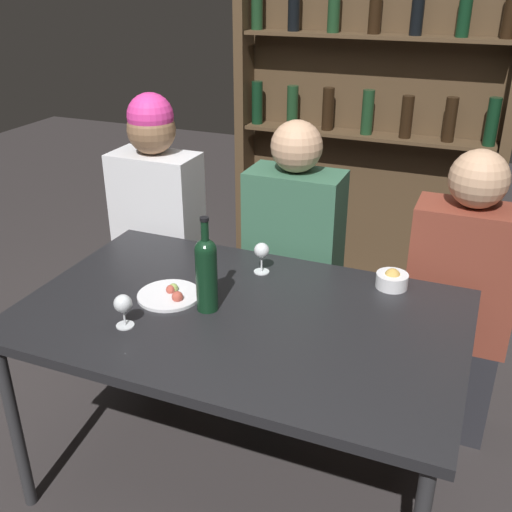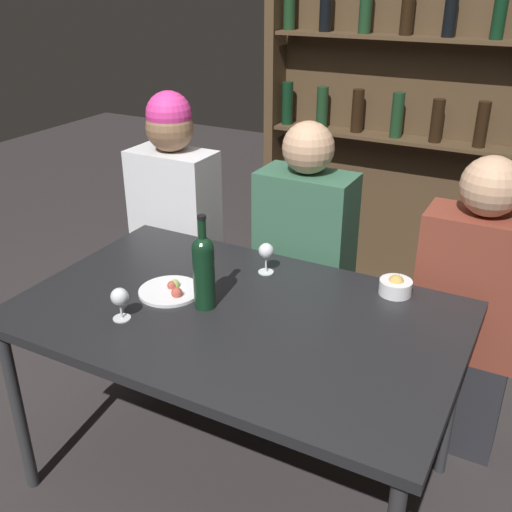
{
  "view_description": "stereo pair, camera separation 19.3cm",
  "coord_description": "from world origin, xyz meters",
  "px_view_note": "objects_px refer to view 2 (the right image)",
  "views": [
    {
      "loc": [
        0.72,
        -1.61,
        1.82
      ],
      "look_at": [
        0.0,
        0.14,
        0.92
      ],
      "focal_mm": 42.0,
      "sensor_mm": 36.0,
      "label": 1
    },
    {
      "loc": [
        0.89,
        -1.53,
        1.82
      ],
      "look_at": [
        0.0,
        0.14,
        0.92
      ],
      "focal_mm": 42.0,
      "sensor_mm": 36.0,
      "label": 2
    }
  ],
  "objects_px": {
    "wine_glass_0": "(266,252)",
    "seated_person_center": "(303,275)",
    "snack_bowl": "(396,286)",
    "seated_person_right": "(468,319)",
    "wine_glass_1": "(120,298)",
    "wine_bottle": "(204,268)",
    "food_plate_0": "(171,291)",
    "seated_person_left": "(176,235)"
  },
  "relations": [
    {
      "from": "wine_glass_0",
      "to": "seated_person_center",
      "type": "height_order",
      "value": "seated_person_center"
    },
    {
      "from": "snack_bowl",
      "to": "seated_person_right",
      "type": "height_order",
      "value": "seated_person_right"
    },
    {
      "from": "wine_glass_0",
      "to": "wine_glass_1",
      "type": "height_order",
      "value": "wine_glass_0"
    },
    {
      "from": "seated_person_center",
      "to": "wine_glass_1",
      "type": "bearing_deg",
      "value": -109.03
    },
    {
      "from": "wine_glass_0",
      "to": "wine_bottle",
      "type": "bearing_deg",
      "value": -101.91
    },
    {
      "from": "wine_bottle",
      "to": "wine_glass_0",
      "type": "height_order",
      "value": "wine_bottle"
    },
    {
      "from": "food_plate_0",
      "to": "seated_person_right",
      "type": "height_order",
      "value": "seated_person_right"
    },
    {
      "from": "wine_bottle",
      "to": "seated_person_left",
      "type": "distance_m",
      "value": 0.91
    },
    {
      "from": "wine_glass_0",
      "to": "snack_bowl",
      "type": "relative_size",
      "value": 1.04
    },
    {
      "from": "food_plate_0",
      "to": "seated_person_right",
      "type": "bearing_deg",
      "value": 33.34
    },
    {
      "from": "wine_bottle",
      "to": "seated_person_right",
      "type": "xyz_separation_m",
      "value": [
        0.79,
        0.65,
        -0.32
      ]
    },
    {
      "from": "wine_glass_0",
      "to": "seated_person_right",
      "type": "distance_m",
      "value": 0.83
    },
    {
      "from": "snack_bowl",
      "to": "seated_person_center",
      "type": "bearing_deg",
      "value": 151.7
    },
    {
      "from": "wine_glass_0",
      "to": "seated_person_left",
      "type": "bearing_deg",
      "value": 153.77
    },
    {
      "from": "wine_bottle",
      "to": "food_plate_0",
      "type": "bearing_deg",
      "value": 172.69
    },
    {
      "from": "seated_person_right",
      "to": "snack_bowl",
      "type": "bearing_deg",
      "value": -133.25
    },
    {
      "from": "wine_glass_0",
      "to": "wine_glass_1",
      "type": "xyz_separation_m",
      "value": [
        -0.27,
        -0.53,
        -0.01
      ]
    },
    {
      "from": "wine_glass_1",
      "to": "seated_person_left",
      "type": "xyz_separation_m",
      "value": [
        -0.38,
        0.85,
        -0.18
      ]
    },
    {
      "from": "seated_person_left",
      "to": "seated_person_right",
      "type": "relative_size",
      "value": 1.09
    },
    {
      "from": "seated_person_right",
      "to": "seated_person_center",
      "type": "bearing_deg",
      "value": -180.0
    },
    {
      "from": "snack_bowl",
      "to": "seated_person_center",
      "type": "relative_size",
      "value": 0.09
    },
    {
      "from": "wine_glass_0",
      "to": "seated_person_left",
      "type": "height_order",
      "value": "seated_person_left"
    },
    {
      "from": "snack_bowl",
      "to": "seated_person_center",
      "type": "height_order",
      "value": "seated_person_center"
    },
    {
      "from": "wine_bottle",
      "to": "wine_glass_0",
      "type": "distance_m",
      "value": 0.34
    },
    {
      "from": "wine_bottle",
      "to": "wine_glass_1",
      "type": "bearing_deg",
      "value": -134.94
    },
    {
      "from": "food_plate_0",
      "to": "seated_person_center",
      "type": "xyz_separation_m",
      "value": [
        0.25,
        0.63,
        -0.16
      ]
    },
    {
      "from": "seated_person_center",
      "to": "seated_person_right",
      "type": "relative_size",
      "value": 1.04
    },
    {
      "from": "wine_glass_0",
      "to": "seated_person_left",
      "type": "xyz_separation_m",
      "value": [
        -0.65,
        0.32,
        -0.18
      ]
    },
    {
      "from": "snack_bowl",
      "to": "seated_person_right",
      "type": "relative_size",
      "value": 0.09
    },
    {
      "from": "wine_glass_1",
      "to": "wine_glass_0",
      "type": "bearing_deg",
      "value": 62.91
    },
    {
      "from": "food_plate_0",
      "to": "seated_person_right",
      "type": "xyz_separation_m",
      "value": [
        0.96,
        0.63,
        -0.18
      ]
    },
    {
      "from": "wine_glass_0",
      "to": "snack_bowl",
      "type": "distance_m",
      "value": 0.5
    },
    {
      "from": "wine_glass_1",
      "to": "seated_person_center",
      "type": "xyz_separation_m",
      "value": [
        0.29,
        0.85,
        -0.23
      ]
    },
    {
      "from": "snack_bowl",
      "to": "wine_glass_1",
      "type": "bearing_deg",
      "value": -141.69
    },
    {
      "from": "seated_person_center",
      "to": "seated_person_left",
      "type": "bearing_deg",
      "value": 180.0
    },
    {
      "from": "seated_person_left",
      "to": "seated_person_right",
      "type": "xyz_separation_m",
      "value": [
        1.38,
        0.0,
        -0.08
      ]
    },
    {
      "from": "food_plate_0",
      "to": "wine_bottle",
      "type": "bearing_deg",
      "value": -7.31
    },
    {
      "from": "wine_glass_0",
      "to": "wine_glass_1",
      "type": "relative_size",
      "value": 1.07
    },
    {
      "from": "wine_glass_0",
      "to": "seated_person_center",
      "type": "xyz_separation_m",
      "value": [
        0.02,
        0.32,
        -0.24
      ]
    },
    {
      "from": "snack_bowl",
      "to": "seated_person_right",
      "type": "distance_m",
      "value": 0.4
    },
    {
      "from": "wine_bottle",
      "to": "seated_person_right",
      "type": "bearing_deg",
      "value": 39.26
    },
    {
      "from": "wine_glass_0",
      "to": "seated_person_left",
      "type": "distance_m",
      "value": 0.75
    }
  ]
}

